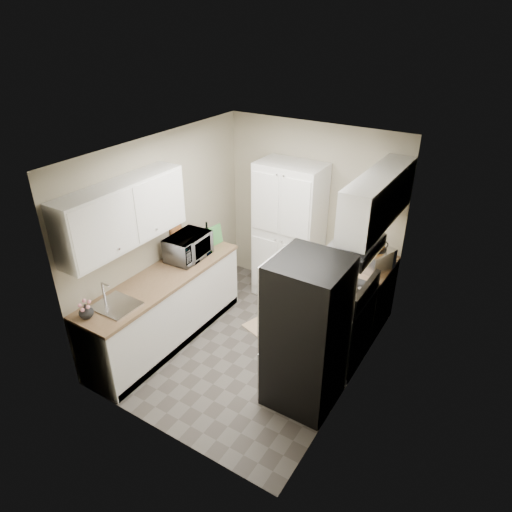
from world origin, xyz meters
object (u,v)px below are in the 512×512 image
(electric_range, at_px, (338,324))
(refrigerator, at_px, (306,334))
(wine_bottle, at_px, (207,235))
(microwave, at_px, (188,247))
(toaster_oven, at_px, (374,259))
(pantry_cabinet, at_px, (289,233))

(electric_range, relative_size, refrigerator, 0.66)
(refrigerator, bearing_deg, wine_bottle, 154.77)
(microwave, distance_m, wine_bottle, 0.39)
(refrigerator, relative_size, toaster_oven, 3.94)
(pantry_cabinet, distance_m, refrigerator, 2.07)
(refrigerator, height_order, toaster_oven, refrigerator)
(microwave, height_order, wine_bottle, wine_bottle)
(electric_range, distance_m, wine_bottle, 2.09)
(electric_range, height_order, microwave, microwave)
(electric_range, bearing_deg, refrigerator, -92.48)
(toaster_oven, bearing_deg, electric_range, -79.66)
(pantry_cabinet, relative_size, toaster_oven, 4.64)
(refrigerator, xyz_separation_m, wine_bottle, (-1.96, 0.92, 0.23))
(pantry_cabinet, relative_size, electric_range, 1.77)
(electric_range, relative_size, toaster_oven, 2.62)
(microwave, distance_m, toaster_oven, 2.35)
(pantry_cabinet, height_order, toaster_oven, pantry_cabinet)
(toaster_oven, bearing_deg, microwave, -135.07)
(refrigerator, distance_m, toaster_oven, 1.57)
(microwave, bearing_deg, wine_bottle, -2.98)
(refrigerator, xyz_separation_m, toaster_oven, (0.15, 1.55, 0.19))
(wine_bottle, height_order, toaster_oven, wine_bottle)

